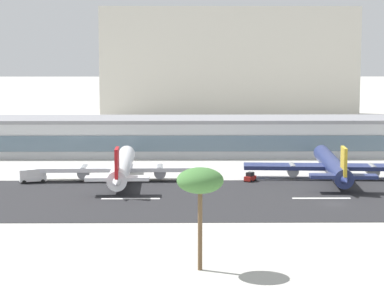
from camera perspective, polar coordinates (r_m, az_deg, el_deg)
name	(u,v)px	position (r m, az deg, el deg)	size (l,w,h in m)	color
ground_plane	(333,204)	(153.05, 10.56, -4.47)	(1400.00, 1400.00, 0.00)	#B2AFA8
runway_strip	(328,198)	(158.49, 10.16, -4.04)	(800.00, 43.36, 0.08)	#262628
runway_centreline_dash_3	(131,199)	(156.09, -4.64, -4.11)	(12.00, 1.20, 0.01)	white
runway_centreline_dash_4	(321,198)	(158.24, 9.70, -4.03)	(12.00, 1.20, 0.01)	white
terminal_building	(223,136)	(221.08, 2.31, 0.62)	(185.07, 20.69, 10.72)	#B7BABC
distant_hotel_block	(228,63)	(345.09, 2.69, 6.12)	(112.00, 38.24, 48.62)	beige
airliner_red_tail_gate_0	(122,168)	(176.53, -5.29, -1.77)	(39.36, 48.25, 10.07)	white
airliner_gold_tail_gate_1	(333,166)	(181.33, 10.53, -1.65)	(42.01, 47.36, 9.88)	navy
service_baggage_tug_0	(250,177)	(176.09, 4.39, -2.50)	(3.11, 3.56, 2.20)	#B2231E
service_box_truck_1	(33,175)	(177.65, -11.88, -2.31)	(6.45, 4.13, 3.25)	white
palm_tree_0	(200,182)	(103.97, 0.61, -2.87)	(6.47, 6.47, 14.40)	brown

